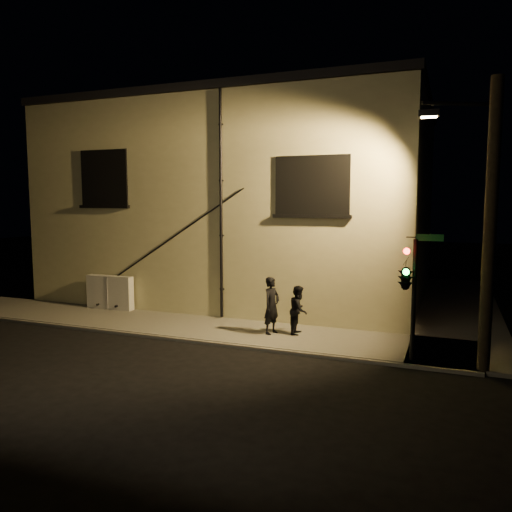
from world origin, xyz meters
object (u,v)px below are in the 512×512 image
at_px(pedestrian_a, 272,305).
at_px(traffic_signal, 406,276).
at_px(streetlamp_pole, 487,221).
at_px(pedestrian_b, 299,310).
at_px(utility_cabinet, 110,292).

height_order(pedestrian_a, traffic_signal, traffic_signal).
height_order(traffic_signal, streetlamp_pole, streetlamp_pole).
bearing_deg(traffic_signal, pedestrian_a, 163.10).
bearing_deg(traffic_signal, pedestrian_b, 155.23).
bearing_deg(pedestrian_a, pedestrian_b, -52.27).
xyz_separation_m(traffic_signal, streetlamp_pole, (1.89, 0.01, 1.50)).
xyz_separation_m(utility_cabinet, streetlamp_pole, (13.57, -2.50, 3.16)).
relative_size(utility_cabinet, traffic_signal, 0.59).
bearing_deg(pedestrian_a, utility_cabinet, 98.94).
height_order(pedestrian_a, pedestrian_b, pedestrian_a).
distance_m(pedestrian_a, traffic_signal, 4.71).
bearing_deg(utility_cabinet, traffic_signal, -12.15).
distance_m(pedestrian_a, pedestrian_b, 0.89).
relative_size(traffic_signal, streetlamp_pole, 0.46).
relative_size(pedestrian_a, streetlamp_pole, 0.25).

